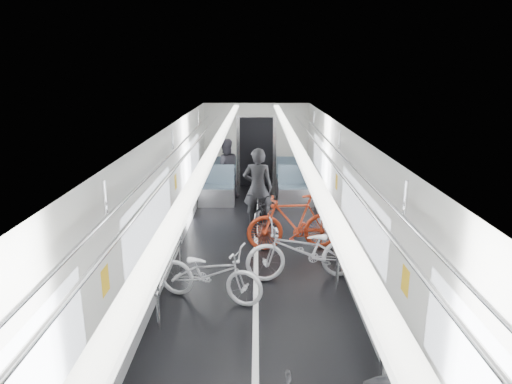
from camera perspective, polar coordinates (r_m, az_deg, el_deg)
car_shell at (r=8.17m, az=-0.00°, el=-0.62°), size 3.02×14.01×2.41m
bike_left_far at (r=6.87m, az=-5.80°, el=-10.02°), size 1.76×1.08×0.87m
bike_right_mid at (r=7.49m, az=6.01°, el=-7.29°), size 1.99×0.95×1.00m
bike_right_far at (r=8.67m, az=4.72°, el=-3.80°), size 1.84×0.72×1.08m
bike_aisle at (r=9.77m, az=1.18°, el=-2.14°), size 0.97×1.76×0.88m
person_standing at (r=9.75m, az=0.22°, el=0.47°), size 0.67×0.47×1.75m
person_seated at (r=12.10m, az=-3.84°, el=2.96°), size 0.90×0.77×1.58m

